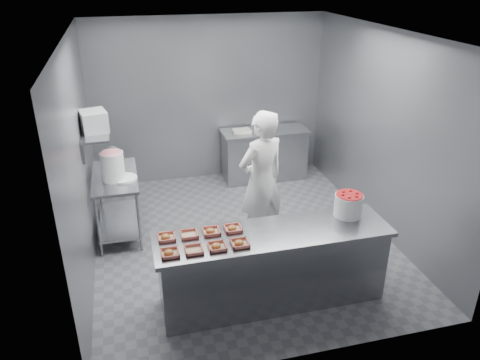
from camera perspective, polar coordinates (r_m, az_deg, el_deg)
name	(u,v)px	position (r m, az deg, el deg)	size (l,w,h in m)	color
floor	(242,238)	(6.67, 0.24, -7.13)	(4.50, 4.50, 0.00)	#4C4C51
ceiling	(242,33)	(5.69, 0.30, 17.48)	(4.50, 4.50, 0.00)	white
wall_back	(209,100)	(8.13, -3.79, 9.66)	(4.00, 0.04, 2.80)	slate
wall_left	(80,161)	(5.90, -18.91, 2.25)	(0.04, 4.50, 2.80)	slate
wall_right	(382,133)	(6.79, 16.90, 5.50)	(0.04, 4.50, 2.80)	slate
service_counter	(272,266)	(5.34, 3.96, -10.47)	(2.60, 0.70, 0.90)	slate
prep_table	(117,196)	(6.75, -14.77, -1.84)	(0.60, 1.20, 0.90)	slate
back_counter	(264,154)	(8.32, 2.96, 3.15)	(1.50, 0.60, 0.90)	slate
wall_shelf	(95,131)	(6.39, -17.22, 5.68)	(0.35, 0.90, 0.03)	slate
tray_0	(170,253)	(4.76, -8.58, -8.79)	(0.19, 0.18, 0.06)	tan
tray_1	(194,250)	(4.78, -5.66, -8.47)	(0.19, 0.18, 0.04)	tan
tray_2	(217,246)	(4.81, -2.85, -8.08)	(0.19, 0.18, 0.06)	tan
tray_3	(240,243)	(4.86, -0.05, -7.71)	(0.19, 0.18, 0.06)	tan
tray_4	(166,237)	(5.01, -8.98, -6.89)	(0.19, 0.18, 0.06)	tan
tray_5	(189,234)	(5.04, -6.22, -6.60)	(0.19, 0.18, 0.04)	tan
tray_6	(211,231)	(5.07, -3.55, -6.25)	(0.19, 0.18, 0.06)	tan
tray_7	(233,228)	(5.11, -0.90, -5.91)	(0.19, 0.18, 0.06)	tan
worker	(261,181)	(6.09, 2.60, -0.17)	(0.70, 0.46, 1.91)	white
strawberry_tub	(348,204)	(5.48, 13.09, -2.88)	(0.32, 0.32, 0.27)	white
glaze_bucket	(113,166)	(6.41, -15.28, 1.70)	(0.32, 0.31, 0.47)	white
bucket_lid	(124,178)	(6.47, -13.91, 0.21)	(0.34, 0.34, 0.03)	white
rag	(117,162)	(7.02, -14.79, 2.09)	(0.15, 0.13, 0.02)	#CCB28C
appliance	(94,121)	(6.32, -17.40, 6.87)	(0.31, 0.36, 0.27)	gray
paper_stack	(242,131)	(8.05, 0.23, 6.00)	(0.30, 0.22, 0.05)	silver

